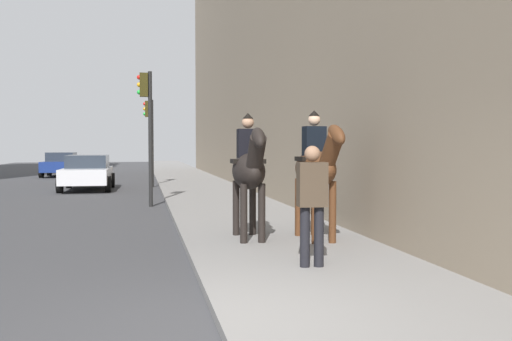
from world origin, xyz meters
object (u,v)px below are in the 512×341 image
Objects in this scene: pedestrian_greeting at (312,197)px; mounted_horse_far at (317,167)px; car_near_lane at (88,172)px; car_far_lane at (61,164)px; traffic_light_far_curb at (150,129)px; mounted_horse_near at (249,169)px; traffic_light_near_curb at (147,117)px.

mounted_horse_far is at bearing -15.23° from pedestrian_greeting.
car_near_lane is 1.09× the size of car_far_lane.
pedestrian_greeting is at bearing -173.57° from traffic_light_far_curb.
traffic_light_far_curb is at bearing 112.70° from car_near_lane.
traffic_light_near_curb is (7.00, 1.74, 1.29)m from mounted_horse_near.
mounted_horse_near is at bearing 16.67° from car_near_lane.
pedestrian_greeting is at bearing -22.44° from mounted_horse_far.
mounted_horse_near is at bearing -174.15° from traffic_light_far_curb.
mounted_horse_far is at bearing 76.90° from mounted_horse_near.
car_near_lane is 1.07× the size of traffic_light_near_curb.
pedestrian_greeting is (-2.14, 0.75, -0.34)m from mounted_horse_far.
mounted_horse_far reaches higher than pedestrian_greeting.
traffic_light_far_curb is (15.35, 2.72, 1.14)m from mounted_horse_far.
pedestrian_greeting is 17.05m from car_near_lane.
pedestrian_greeting is at bearing 11.06° from mounted_horse_near.
mounted_horse_near reaches higher than car_far_lane.
mounted_horse_near reaches higher than car_near_lane.
pedestrian_greeting is 0.40× the size of car_near_lane.
mounted_horse_far reaches higher than mounted_horse_near.
traffic_light_near_curb reaches higher than car_near_lane.
pedestrian_greeting is 0.43× the size of car_far_lane.
car_near_lane is at bearing 19.52° from pedestrian_greeting.
mounted_horse_far reaches higher than car_near_lane.
car_near_lane and car_far_lane have the same top height.
mounted_horse_near is 1.22m from mounted_horse_far.
traffic_light_far_curb is at bearing -173.08° from mounted_horse_far.
traffic_light_far_curb reaches higher than car_far_lane.
car_far_lane is 0.98× the size of traffic_light_near_curb.
car_near_lane is 1.12× the size of traffic_light_far_curb.
mounted_horse_far is 0.58× the size of traffic_light_near_curb.
car_near_lane is at bearing 14.47° from car_far_lane.
car_far_lane is at bearing -164.02° from mounted_horse_near.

